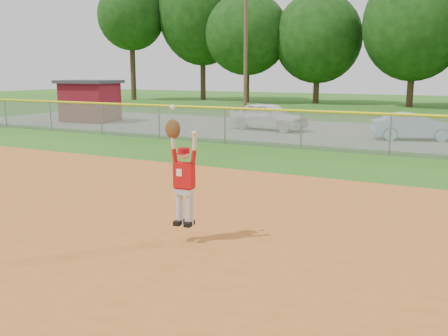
# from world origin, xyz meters

# --- Properties ---
(ground) EXTENTS (120.00, 120.00, 0.00)m
(ground) POSITION_xyz_m (0.00, 0.00, 0.00)
(ground) COLOR #285E15
(ground) RESTS_ON ground
(clay_infield) EXTENTS (24.00, 16.00, 0.04)m
(clay_infield) POSITION_xyz_m (0.00, -3.00, 0.02)
(clay_infield) COLOR #AE5B1F
(clay_infield) RESTS_ON ground
(parking_strip) EXTENTS (44.00, 10.00, 0.03)m
(parking_strip) POSITION_xyz_m (0.00, 16.00, 0.01)
(parking_strip) COLOR slate
(parking_strip) RESTS_ON ground
(car_white_a) EXTENTS (4.37, 2.31, 1.42)m
(car_white_a) POSITION_xyz_m (-3.58, 15.36, 0.74)
(car_white_a) COLOR white
(car_white_a) RESTS_ON parking_strip
(car_blue) EXTENTS (3.80, 2.33, 1.18)m
(car_blue) POSITION_xyz_m (3.59, 14.72, 0.62)
(car_blue) COLOR #9AC0E6
(car_blue) RESTS_ON parking_strip
(utility_shed) EXTENTS (3.51, 2.83, 2.49)m
(utility_shed) POSITION_xyz_m (-14.73, 14.46, 1.27)
(utility_shed) COLOR #600D16
(utility_shed) RESTS_ON ground
(outfield_fence) EXTENTS (40.06, 0.10, 1.55)m
(outfield_fence) POSITION_xyz_m (0.00, 10.00, 0.88)
(outfield_fence) COLOR gray
(outfield_fence) RESTS_ON ground
(power_lines) EXTENTS (19.40, 0.24, 9.00)m
(power_lines) POSITION_xyz_m (1.00, 22.00, 4.68)
(power_lines) COLOR #4C3823
(power_lines) RESTS_ON ground
(tree_line) EXTENTS (62.37, 13.00, 14.43)m
(tree_line) POSITION_xyz_m (0.96, 37.90, 7.53)
(tree_line) COLOR #422D1C
(tree_line) RESTS_ON ground
(ballplayer) EXTENTS (0.61, 0.27, 2.10)m
(ballplayer) POSITION_xyz_m (1.68, -1.34, 1.26)
(ballplayer) COLOR silver
(ballplayer) RESTS_ON ground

